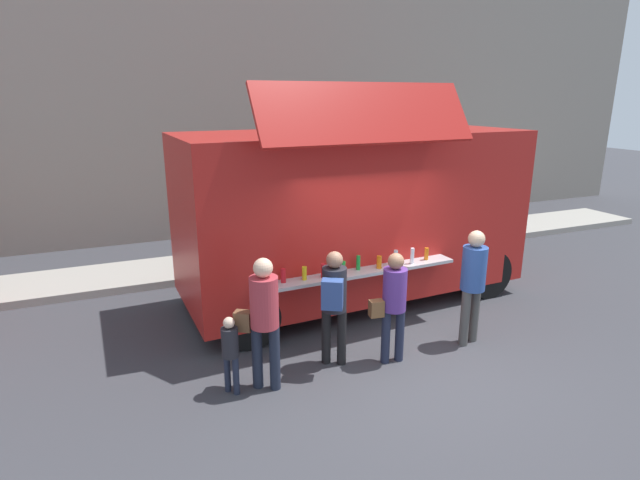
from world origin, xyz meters
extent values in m
plane|color=#38383D|center=(0.00, 0.00, 0.00)|extent=(60.00, 60.00, 0.00)
cube|color=#9E998E|center=(-3.66, 5.18, 0.07)|extent=(28.00, 1.60, 0.15)
cube|color=gray|center=(-2.66, 9.08, 5.03)|extent=(32.00, 2.40, 10.06)
cube|color=red|center=(0.34, 2.58, 1.66)|extent=(6.03, 2.59, 2.71)
cube|color=red|center=(-0.20, 1.12, 3.36)|extent=(3.29, 0.72, 0.83)
cube|color=black|center=(-0.21, 1.45, 1.98)|extent=(3.11, 0.23, 1.22)
cube|color=#B7B7BC|center=(-0.20, 1.23, 1.01)|extent=(3.28, 0.49, 0.05)
cylinder|color=red|center=(-1.44, 1.22, 1.14)|extent=(0.07, 0.07, 0.21)
cylinder|color=yellow|center=(-1.12, 1.20, 1.13)|extent=(0.07, 0.07, 0.20)
cylinder|color=red|center=(-0.83, 1.19, 1.14)|extent=(0.07, 0.07, 0.21)
cylinder|color=green|center=(-0.52, 1.19, 1.14)|extent=(0.08, 0.08, 0.20)
cylinder|color=#1C9134|center=(-0.21, 1.29, 1.15)|extent=(0.06, 0.06, 0.22)
cylinder|color=orange|center=(0.12, 1.22, 1.14)|extent=(0.08, 0.08, 0.20)
cylinder|color=silver|center=(0.42, 1.24, 1.16)|extent=(0.07, 0.07, 0.25)
cylinder|color=white|center=(0.71, 1.22, 1.16)|extent=(0.06, 0.06, 0.25)
cylinder|color=orange|center=(1.03, 1.30, 1.14)|extent=(0.07, 0.07, 0.20)
cube|color=black|center=(3.25, 2.70, 2.15)|extent=(0.16, 1.99, 1.19)
cylinder|color=black|center=(2.56, 3.70, 0.45)|extent=(0.90, 0.28, 0.90)
cylinder|color=black|center=(2.65, 1.66, 0.45)|extent=(0.90, 0.28, 0.90)
cylinder|color=black|center=(-1.98, 3.50, 0.45)|extent=(0.90, 0.28, 0.90)
cylinder|color=black|center=(-1.89, 1.47, 0.45)|extent=(0.90, 0.28, 0.90)
cylinder|color=#2D5F35|center=(4.53, 4.88, 0.48)|extent=(0.60, 0.60, 0.97)
cylinder|color=#20253A|center=(-0.28, 0.30, 0.39)|extent=(0.12, 0.12, 0.78)
cylinder|color=#20253A|center=(-0.07, 0.27, 0.39)|extent=(0.12, 0.12, 0.78)
cylinder|color=#552F81|center=(-0.17, 0.28, 1.07)|extent=(0.32, 0.32, 0.59)
sphere|color=#9C6B4D|center=(-0.17, 0.28, 1.48)|extent=(0.22, 0.22, 0.22)
cube|color=brown|center=(-0.43, 0.31, 0.83)|extent=(0.21, 0.16, 0.23)
cylinder|color=black|center=(-1.04, 0.60, 0.40)|extent=(0.13, 0.13, 0.80)
cylinder|color=black|center=(-0.85, 0.50, 0.40)|extent=(0.13, 0.13, 0.80)
cylinder|color=#212129|center=(-0.95, 0.55, 1.10)|extent=(0.33, 0.33, 0.60)
sphere|color=#9C6D53|center=(-0.95, 0.55, 1.52)|extent=(0.22, 0.22, 0.22)
cube|color=#2E4787|center=(-1.07, 0.33, 1.13)|extent=(0.32, 0.29, 0.39)
cylinder|color=#1E2434|center=(-2.08, 0.39, 0.43)|extent=(0.14, 0.14, 0.85)
cylinder|color=#1E2434|center=(-1.89, 0.26, 0.43)|extent=(0.14, 0.14, 0.85)
cylinder|color=#AF343E|center=(-1.98, 0.33, 1.17)|extent=(0.35, 0.35, 0.64)
sphere|color=beige|center=(-1.98, 0.33, 1.62)|extent=(0.24, 0.24, 0.24)
cube|color=brown|center=(-2.22, 0.48, 0.90)|extent=(0.25, 0.24, 0.25)
cylinder|color=#494745|center=(1.06, 0.29, 0.43)|extent=(0.14, 0.14, 0.86)
cylinder|color=#494745|center=(1.28, 0.35, 0.43)|extent=(0.14, 0.14, 0.86)
cylinder|color=#2C4C93|center=(1.17, 0.32, 1.18)|extent=(0.36, 0.36, 0.65)
sphere|color=#CFAA88|center=(1.17, 0.32, 1.63)|extent=(0.24, 0.24, 0.24)
cylinder|color=#202538|center=(-2.46, 0.44, 0.25)|extent=(0.08, 0.08, 0.50)
cylinder|color=#202538|center=(-2.37, 0.33, 0.25)|extent=(0.08, 0.08, 0.50)
cylinder|color=#232228|center=(-2.42, 0.39, 0.69)|extent=(0.21, 0.21, 0.38)
sphere|color=beige|center=(-2.42, 0.39, 0.95)|extent=(0.14, 0.14, 0.14)
camera|label=1|loc=(-3.55, -5.13, 3.58)|focal=28.13mm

